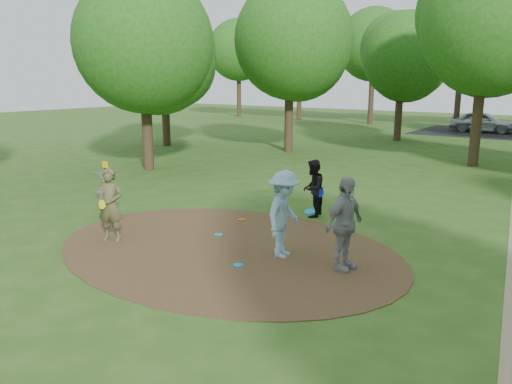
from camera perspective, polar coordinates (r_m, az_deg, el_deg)
The scene contains 12 objects.
ground at distance 11.45m, azimuth -3.51°, elevation -6.47°, with size 100.00×100.00×0.00m, color #2D5119.
dirt_clearing at distance 11.44m, azimuth -3.51°, elevation -6.42°, with size 8.40×8.40×0.02m, color #47301C.
player_observer_with_disc at distance 12.22m, azimuth -16.31°, elevation -1.45°, with size 0.75×0.63×1.75m.
player_throwing_with_disc at distance 10.68m, azimuth 3.22°, elevation -2.56°, with size 1.20×1.33×1.90m.
player_walking_with_disc at distance 13.92m, azimuth 6.52°, elevation 0.41°, with size 0.78×0.91×1.61m.
player_waiting_with_disc at distance 10.07m, azimuth 10.07°, elevation -3.63°, with size 0.65×1.19×1.92m.
disc_ground_cyan at distance 12.36m, azimuth -4.33°, elevation -4.87°, with size 0.22×0.22×0.02m, color #1899C5.
disc_ground_blue at distance 10.39m, azimuth -2.06°, elevation -8.34°, with size 0.22×0.22×0.02m, color #0B82C7.
disc_ground_red at distance 13.62m, azimuth -1.68°, elevation -3.16°, with size 0.22×0.22×0.02m, color #D54A15.
car_left at distance 39.51m, azimuth 24.46°, elevation 7.31°, with size 1.74×4.34×1.48m, color #A9ABB1.
disc_golf_basket at distance 14.56m, azimuth -16.73°, elevation 0.78°, with size 0.63×0.63×1.54m.
tree_ring at distance 17.58m, azimuth 16.10°, elevation 16.96°, with size 37.12×45.23×8.87m.
Camera 1 is at (6.81, -8.38, 3.79)m, focal length 35.00 mm.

